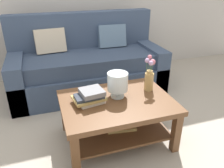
{
  "coord_description": "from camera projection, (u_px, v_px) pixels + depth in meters",
  "views": [
    {
      "loc": [
        -0.63,
        -2.06,
        1.52
      ],
      "look_at": [
        -0.01,
        -0.17,
        0.56
      ],
      "focal_mm": 36.1,
      "sensor_mm": 36.0,
      "label": 1
    }
  ],
  "objects": [
    {
      "name": "book_stack_main",
      "position": [
        90.0,
        96.0,
        2.06
      ],
      "size": [
        0.31,
        0.24,
        0.13
      ],
      "color": "beige",
      "rests_on": "coffee_table"
    },
    {
      "name": "coffee_table",
      "position": [
        117.0,
        112.0,
        2.18
      ],
      "size": [
        1.05,
        0.77,
        0.46
      ],
      "color": "brown",
      "rests_on": "ground"
    },
    {
      "name": "couch",
      "position": [
        87.0,
        65.0,
        3.22
      ],
      "size": [
        2.08,
        0.9,
        1.06
      ],
      "color": "#384760",
      "rests_on": "ground"
    },
    {
      "name": "glass_hurricane_vase",
      "position": [
        118.0,
        82.0,
        2.12
      ],
      "size": [
        0.2,
        0.2,
        0.25
      ],
      "color": "silver",
      "rests_on": "coffee_table"
    },
    {
      "name": "ground_plane",
      "position": [
        109.0,
        121.0,
        2.6
      ],
      "size": [
        10.0,
        10.0,
        0.0
      ],
      "primitive_type": "plane",
      "color": "#ADA393"
    },
    {
      "name": "flower_pitcher",
      "position": [
        149.0,
        76.0,
        2.26
      ],
      "size": [
        0.11,
        0.11,
        0.36
      ],
      "color": "tan",
      "rests_on": "coffee_table"
    }
  ]
}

